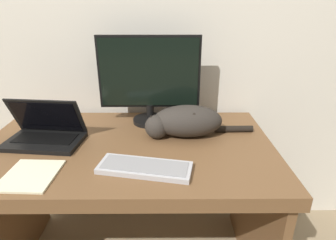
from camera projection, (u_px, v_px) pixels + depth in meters
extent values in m
cube|color=silver|center=(132.00, 13.00, 1.49)|extent=(6.40, 0.06, 2.60)
cube|color=brown|center=(128.00, 150.00, 1.30)|extent=(1.34, 0.79, 0.06)
cube|color=brown|center=(10.00, 214.00, 1.44)|extent=(0.04, 0.72, 0.69)
cube|color=brown|center=(253.00, 213.00, 1.45)|extent=(0.04, 0.72, 0.69)
cylinder|color=black|center=(150.00, 120.00, 1.52)|extent=(0.19, 0.19, 0.02)
cylinder|color=black|center=(150.00, 112.00, 1.50)|extent=(0.04, 0.04, 0.08)
cube|color=black|center=(149.00, 72.00, 1.42)|extent=(0.52, 0.02, 0.37)
cube|color=black|center=(149.00, 73.00, 1.42)|extent=(0.50, 0.01, 0.34)
cube|color=black|center=(44.00, 142.00, 1.29)|extent=(0.36, 0.24, 0.02)
cube|color=black|center=(45.00, 138.00, 1.29)|extent=(0.29, 0.14, 0.00)
cube|color=black|center=(47.00, 116.00, 1.30)|extent=(0.35, 0.13, 0.19)
cube|color=black|center=(46.00, 117.00, 1.30)|extent=(0.31, 0.11, 0.16)
cube|color=#BCBCC1|center=(145.00, 168.00, 1.08)|extent=(0.38, 0.20, 0.02)
cube|color=#939397|center=(145.00, 165.00, 1.08)|extent=(0.35, 0.17, 0.00)
ellipsoid|color=#332D28|center=(187.00, 121.00, 1.34)|extent=(0.34, 0.19, 0.15)
ellipsoid|color=black|center=(191.00, 113.00, 1.33)|extent=(0.15, 0.14, 0.06)
sphere|color=#332D28|center=(157.00, 127.00, 1.33)|extent=(0.11, 0.11, 0.11)
cone|color=black|center=(151.00, 118.00, 1.31)|extent=(0.03, 0.03, 0.03)
cone|color=black|center=(162.00, 118.00, 1.31)|extent=(0.03, 0.03, 0.03)
cylinder|color=black|center=(234.00, 129.00, 1.40)|extent=(0.19, 0.04, 0.03)
cube|color=#F4EFC6|center=(31.00, 175.00, 1.05)|extent=(0.20, 0.22, 0.01)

